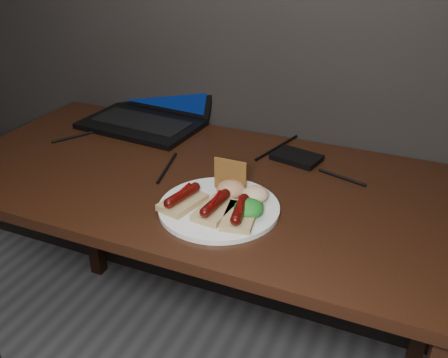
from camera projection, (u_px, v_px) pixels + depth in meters
desk at (200, 204)px, 1.39m from camera, size 1.40×0.70×0.75m
laptop at (151, 106)px, 1.68m from camera, size 0.40×0.36×0.25m
hard_drive at (297, 157)px, 1.44m from camera, size 0.15×0.12×0.02m
desk_cables at (206, 153)px, 1.47m from camera, size 0.94×0.45×0.01m
plate at (219, 208)px, 1.20m from camera, size 0.36×0.36×0.01m
bread_sausage_left at (183, 199)px, 1.19m from camera, size 0.10×0.13×0.04m
bread_sausage_center at (215, 207)px, 1.16m from camera, size 0.08×0.12×0.04m
bread_sausage_right at (240, 213)px, 1.13m from camera, size 0.09×0.13×0.04m
crispbread at (230, 175)px, 1.24m from camera, size 0.08×0.01×0.08m
salad_greens at (249, 208)px, 1.15m from camera, size 0.07×0.07×0.04m
salsa_mound at (231, 189)px, 1.23m from camera, size 0.07×0.07×0.04m
coleslaw_mound at (255, 194)px, 1.21m from camera, size 0.06×0.06×0.04m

